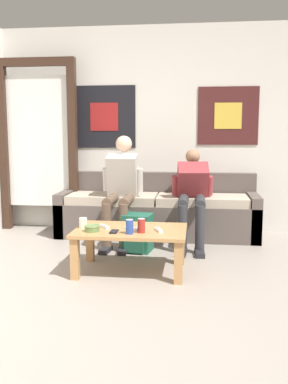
% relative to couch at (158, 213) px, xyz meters
% --- Properties ---
extents(ground_plane, '(18.00, 18.00, 0.00)m').
position_rel_couch_xyz_m(ground_plane, '(-0.24, -2.59, -0.28)').
color(ground_plane, gray).
extents(wall_back, '(10.00, 0.07, 2.55)m').
position_rel_couch_xyz_m(wall_back, '(-0.23, 0.36, 1.00)').
color(wall_back, silver).
rests_on(wall_back, ground_plane).
extents(door_frame, '(1.00, 0.10, 2.15)m').
position_rel_couch_xyz_m(door_frame, '(-1.53, 0.14, 0.92)').
color(door_frame, '#382319').
rests_on(door_frame, ground_plane).
extents(couch, '(2.38, 0.70, 0.75)m').
position_rel_couch_xyz_m(couch, '(0.00, 0.00, 0.00)').
color(couch, '#564C47').
rests_on(couch, ground_plane).
extents(coffee_table, '(0.99, 0.64, 0.39)m').
position_rel_couch_xyz_m(coffee_table, '(-0.12, -1.39, 0.05)').
color(coffee_table, '#B27F4C').
rests_on(coffee_table, ground_plane).
extents(person_seated_adult, '(0.47, 0.87, 1.21)m').
position_rel_couch_xyz_m(person_seated_adult, '(-0.38, -0.37, 0.38)').
color(person_seated_adult, brown).
rests_on(person_seated_adult, ground_plane).
extents(person_seated_teen, '(0.47, 0.99, 1.05)m').
position_rel_couch_xyz_m(person_seated_teen, '(0.42, -0.35, 0.31)').
color(person_seated_teen, '#2D2D33').
rests_on(person_seated_teen, ground_plane).
extents(backpack, '(0.33, 0.32, 0.40)m').
position_rel_couch_xyz_m(backpack, '(-0.15, -0.73, -0.09)').
color(backpack, '#1E5642').
rests_on(backpack, ground_plane).
extents(ceramic_bowl, '(0.14, 0.14, 0.06)m').
position_rel_couch_xyz_m(ceramic_bowl, '(-0.44, -1.52, 0.15)').
color(ceramic_bowl, '#607F47').
rests_on(ceramic_bowl, coffee_table).
extents(pillar_candle, '(0.07, 0.07, 0.11)m').
position_rel_couch_xyz_m(pillar_candle, '(-0.55, -1.40, 0.16)').
color(pillar_candle, silver).
rests_on(pillar_candle, coffee_table).
extents(drink_can_blue, '(0.07, 0.07, 0.12)m').
position_rel_couch_xyz_m(drink_can_blue, '(-0.10, -1.57, 0.18)').
color(drink_can_blue, '#28479E').
rests_on(drink_can_blue, coffee_table).
extents(drink_can_red, '(0.07, 0.07, 0.12)m').
position_rel_couch_xyz_m(drink_can_red, '(-0.00, -1.52, 0.18)').
color(drink_can_red, maroon).
rests_on(drink_can_red, coffee_table).
extents(game_controller_near_left, '(0.11, 0.14, 0.03)m').
position_rel_couch_xyz_m(game_controller_near_left, '(-0.36, -1.37, 0.13)').
color(game_controller_near_left, white).
rests_on(game_controller_near_left, coffee_table).
extents(game_controller_near_right, '(0.09, 0.15, 0.03)m').
position_rel_couch_xyz_m(game_controller_near_right, '(0.14, -1.45, 0.13)').
color(game_controller_near_right, white).
rests_on(game_controller_near_right, coffee_table).
extents(game_controller_far_center, '(0.14, 0.10, 0.03)m').
position_rel_couch_xyz_m(game_controller_far_center, '(-0.10, -1.43, 0.13)').
color(game_controller_far_center, white).
rests_on(game_controller_far_center, coffee_table).
extents(cell_phone, '(0.07, 0.14, 0.01)m').
position_rel_couch_xyz_m(cell_phone, '(-0.24, -1.53, 0.12)').
color(cell_phone, black).
rests_on(cell_phone, coffee_table).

